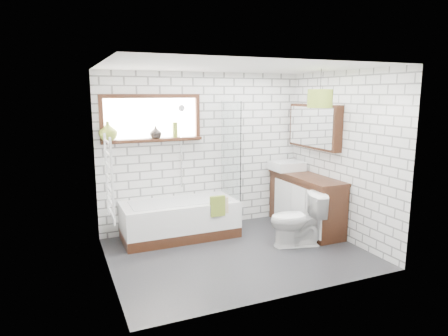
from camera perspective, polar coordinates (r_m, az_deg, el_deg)
name	(u,v)px	position (r m, az deg, el deg)	size (l,w,h in m)	color
floor	(238,253)	(5.64, 1.96, -12.09)	(3.40, 2.60, 0.01)	#26262A
ceiling	(239,66)	(5.21, 2.14, 14.29)	(3.40, 2.60, 0.01)	white
wall_back	(204,151)	(6.47, -2.86, 2.42)	(3.40, 0.01, 2.50)	white
wall_front	(292,184)	(4.16, 9.69, -2.30)	(3.40, 0.01, 2.50)	white
wall_left	(105,174)	(4.82, -16.63, -0.82)	(0.01, 2.60, 2.50)	white
wall_right	(342,156)	(6.19, 16.49, 1.63)	(0.01, 2.60, 2.50)	white
window	(152,118)	(6.13, -10.29, 6.98)	(1.52, 0.16, 0.68)	black
towel_radiator	(109,178)	(4.84, -16.07, -1.36)	(0.06, 0.52, 1.00)	white
mirror_cabinet	(314,126)	(6.57, 12.77, 5.81)	(0.16, 1.20, 0.70)	black
shower_riser	(181,147)	(6.29, -6.15, 3.06)	(0.02, 0.02, 1.30)	silver
bathtub	(180,219)	(6.17, -6.30, -7.31)	(1.73, 0.76, 0.56)	white
shower_screen	(231,150)	(6.22, 0.97, 2.66)	(0.02, 0.72, 1.50)	white
towel_green	(218,206)	(5.89, -0.93, -5.46)	(0.22, 0.06, 0.30)	olive
towel_beige	(222,206)	(5.92, -0.27, -5.38)	(0.19, 0.05, 0.24)	tan
vanity	(305,202)	(6.61, 11.56, -4.77)	(0.50, 1.54, 0.88)	black
basin	(287,166)	(6.87, 8.96, 0.31)	(0.50, 0.44, 0.15)	white
tap	(295,162)	(6.95, 10.09, 0.82)	(0.03, 0.03, 0.15)	silver
toilet	(297,220)	(5.86, 10.38, -7.26)	(0.76, 0.44, 0.78)	white
vase_olive	(108,132)	(6.01, -16.24, 4.91)	(0.26, 0.26, 0.27)	olive
vase_dark	(156,134)	(6.13, -9.73, 4.87)	(0.18, 0.18, 0.19)	black
bottle	(175,131)	(6.21, -6.99, 5.24)	(0.07, 0.07, 0.23)	olive
pendant	(320,99)	(5.70, 13.56, 9.62)	(0.34, 0.34, 0.25)	olive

